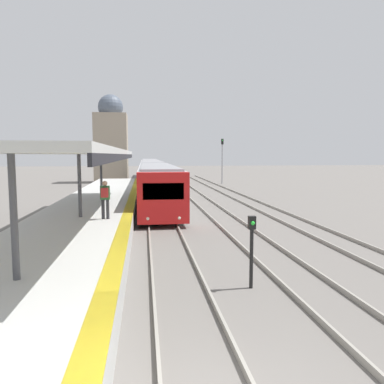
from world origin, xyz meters
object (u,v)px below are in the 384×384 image
(signal_post_near, at_px, (252,244))
(train_near, at_px, (152,172))
(person_on_platform, at_px, (105,197))
(signal_mast_far, at_px, (222,156))

(signal_post_near, bearing_deg, train_near, 93.35)
(train_near, relative_size, signal_post_near, 25.03)
(person_on_platform, bearing_deg, train_near, 84.46)
(person_on_platform, xyz_separation_m, signal_post_near, (4.58, -6.68, -0.63))
(signal_post_near, distance_m, signal_mast_far, 37.66)
(signal_post_near, relative_size, signal_mast_far, 0.35)
(signal_mast_far, bearing_deg, signal_post_near, -100.67)
(signal_mast_far, bearing_deg, train_near, -159.58)
(person_on_platform, distance_m, signal_mast_far, 32.43)
(train_near, distance_m, signal_mast_far, 9.72)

